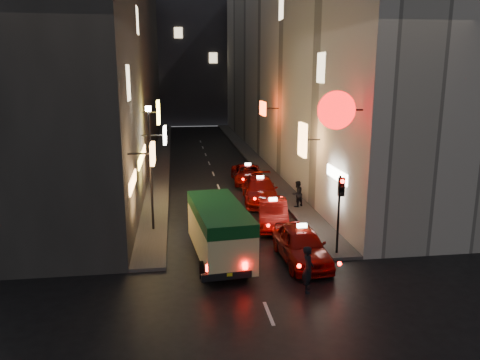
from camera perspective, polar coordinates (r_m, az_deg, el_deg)
name	(u,v)px	position (r m, az deg, el deg)	size (l,w,h in m)	color
building_left	(115,60)	(44.42, -14.94, 13.93)	(7.52, 52.00, 18.00)	#373432
building_right	(290,61)	(45.47, 6.16, 14.25)	(7.97, 52.00, 18.00)	beige
building_far	(191,52)	(76.24, -5.96, 15.24)	(30.00, 10.00, 22.00)	#303035
sidewalk_left	(162,158)	(44.84, -9.51, 2.71)	(1.50, 52.00, 0.15)	#494644
sidewalk_right	(250,155)	(45.40, 1.29, 3.01)	(1.50, 52.00, 0.15)	#494644
minibus	(219,226)	(20.17, -2.55, -5.59)	(2.53, 5.85, 2.44)	#F0E296
taxi_near	(301,242)	(20.35, 7.50, -7.47)	(2.43, 5.65, 1.95)	maroon
taxi_second	(273,211)	(24.74, 4.03, -3.84)	(2.87, 5.35, 1.79)	maroon
taxi_third	(260,188)	(29.30, 2.47, -1.00)	(2.75, 5.70, 1.93)	maroon
taxi_far	(248,173)	(34.32, 0.97, 0.90)	(2.16, 4.88, 1.70)	maroon
pedestrian_crossing	(308,266)	(17.68, 8.30, -10.35)	(0.66, 0.43, 2.01)	black
pedestrian_sidewalk	(297,192)	(27.92, 6.99, -1.48)	(0.66, 0.41, 1.76)	black
traffic_light	(340,198)	(20.55, 12.13, -2.19)	(0.26, 0.43, 3.50)	black
lamp_post	(150,160)	(23.54, -10.87, 2.39)	(0.28, 0.28, 6.22)	black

